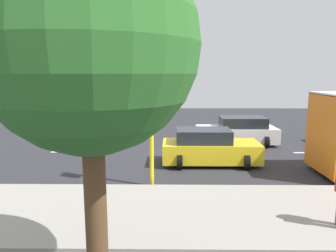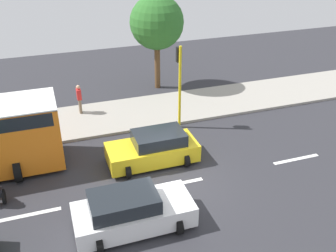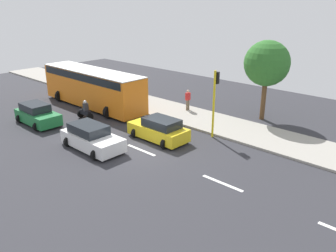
{
  "view_description": "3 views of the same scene",
  "coord_description": "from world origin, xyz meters",
  "px_view_note": "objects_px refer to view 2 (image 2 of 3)",
  "views": [
    {
      "loc": [
        15.27,
        -1.2,
        3.88
      ],
      "look_at": [
        2.09,
        -1.36,
        1.68
      ],
      "focal_mm": 33.98,
      "sensor_mm": 36.0,
      "label": 1
    },
    {
      "loc": [
        -12.57,
        4.65,
        10.11
      ],
      "look_at": [
        2.04,
        -0.32,
        1.73
      ],
      "focal_mm": 41.63,
      "sensor_mm": 36.0,
      "label": 2
    },
    {
      "loc": [
        -13.19,
        -14.58,
        8.72
      ],
      "look_at": [
        1.18,
        -1.15,
        1.55
      ],
      "focal_mm": 37.31,
      "sensor_mm": 36.0,
      "label": 3
    }
  ],
  "objects_px": {
    "pedestrian_by_tree": "(79,98)",
    "traffic_light_corner": "(179,76)",
    "car_yellow_cab": "(154,149)",
    "street_tree_north": "(157,23)",
    "car_white": "(132,212)"
  },
  "relations": [
    {
      "from": "street_tree_north",
      "to": "traffic_light_corner",
      "type": "bearing_deg",
      "value": 174.32
    },
    {
      "from": "traffic_light_corner",
      "to": "car_white",
      "type": "bearing_deg",
      "value": 147.5
    },
    {
      "from": "pedestrian_by_tree",
      "to": "traffic_light_corner",
      "type": "distance_m",
      "value": 6.03
    },
    {
      "from": "car_white",
      "to": "car_yellow_cab",
      "type": "relative_size",
      "value": 1.05
    },
    {
      "from": "car_yellow_cab",
      "to": "traffic_light_corner",
      "type": "distance_m",
      "value": 4.29
    },
    {
      "from": "car_yellow_cab",
      "to": "traffic_light_corner",
      "type": "relative_size",
      "value": 0.91
    },
    {
      "from": "car_white",
      "to": "street_tree_north",
      "type": "bearing_deg",
      "value": -21.49
    },
    {
      "from": "car_yellow_cab",
      "to": "street_tree_north",
      "type": "bearing_deg",
      "value": -18.54
    },
    {
      "from": "car_white",
      "to": "street_tree_north",
      "type": "height_order",
      "value": "street_tree_north"
    },
    {
      "from": "car_yellow_cab",
      "to": "traffic_light_corner",
      "type": "height_order",
      "value": "traffic_light_corner"
    },
    {
      "from": "car_yellow_cab",
      "to": "street_tree_north",
      "type": "height_order",
      "value": "street_tree_north"
    },
    {
      "from": "pedestrian_by_tree",
      "to": "car_white",
      "type": "bearing_deg",
      "value": -176.84
    },
    {
      "from": "car_white",
      "to": "street_tree_north",
      "type": "relative_size",
      "value": 0.72
    },
    {
      "from": "pedestrian_by_tree",
      "to": "traffic_light_corner",
      "type": "height_order",
      "value": "traffic_light_corner"
    },
    {
      "from": "car_yellow_cab",
      "to": "pedestrian_by_tree",
      "type": "height_order",
      "value": "pedestrian_by_tree"
    }
  ]
}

